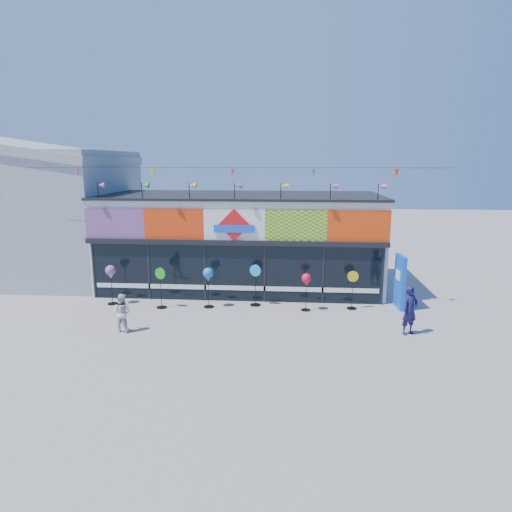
# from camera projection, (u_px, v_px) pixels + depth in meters

# --- Properties ---
(ground) EXTENTS (80.00, 80.00, 0.00)m
(ground) POSITION_uv_depth(u_px,v_px,m) (222.00, 332.00, 15.10)
(ground) COLOR gray
(ground) RESTS_ON ground
(kite_shop) EXTENTS (16.00, 5.70, 5.31)m
(kite_shop) POSITION_uv_depth(u_px,v_px,m) (242.00, 240.00, 20.48)
(kite_shop) COLOR silver
(kite_shop) RESTS_ON ground
(neighbour_building) EXTENTS (8.18, 7.20, 6.87)m
(neighbour_building) POSITION_uv_depth(u_px,v_px,m) (38.00, 210.00, 22.05)
(neighbour_building) COLOR #9EA1A3
(neighbour_building) RESTS_ON ground
(blue_sign) EXTENTS (0.22, 1.03, 2.06)m
(blue_sign) POSITION_uv_depth(u_px,v_px,m) (400.00, 282.00, 17.39)
(blue_sign) COLOR blue
(blue_sign) RESTS_ON ground
(spinner_0) EXTENTS (0.40, 0.40, 1.57)m
(spinner_0) POSITION_uv_depth(u_px,v_px,m) (111.00, 273.00, 17.76)
(spinner_0) COLOR black
(spinner_0) RESTS_ON ground
(spinner_1) EXTENTS (0.43, 0.40, 1.58)m
(spinner_1) POSITION_uv_depth(u_px,v_px,m) (161.00, 287.00, 17.40)
(spinner_1) COLOR black
(spinner_1) RESTS_ON ground
(spinner_2) EXTENTS (0.40, 0.40, 1.56)m
(spinner_2) POSITION_uv_depth(u_px,v_px,m) (208.00, 276.00, 17.38)
(spinner_2) COLOR black
(spinner_2) RESTS_ON ground
(spinner_3) EXTENTS (0.44, 0.42, 1.63)m
(spinner_3) POSITION_uv_depth(u_px,v_px,m) (255.00, 284.00, 17.69)
(spinner_3) COLOR black
(spinner_3) RESTS_ON ground
(spinner_4) EXTENTS (0.36, 0.36, 1.44)m
(spinner_4) POSITION_uv_depth(u_px,v_px,m) (306.00, 281.00, 17.03)
(spinner_4) COLOR black
(spinner_4) RESTS_ON ground
(spinner_5) EXTENTS (0.42, 0.38, 1.48)m
(spinner_5) POSITION_uv_depth(u_px,v_px,m) (352.00, 289.00, 17.29)
(spinner_5) COLOR black
(spinner_5) RESTS_ON ground
(adult_man) EXTENTS (0.71, 0.65, 1.63)m
(adult_man) POSITION_uv_depth(u_px,v_px,m) (410.00, 310.00, 14.75)
(adult_man) COLOR #161542
(adult_man) RESTS_ON ground
(child) EXTENTS (0.69, 0.48, 1.29)m
(child) POSITION_uv_depth(u_px,v_px,m) (122.00, 313.00, 15.04)
(child) COLOR silver
(child) RESTS_ON ground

